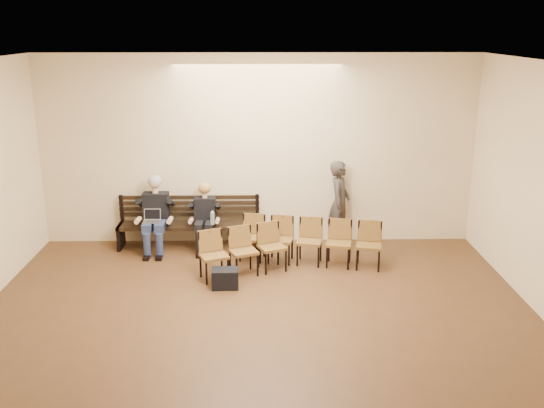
{
  "coord_description": "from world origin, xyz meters",
  "views": [
    {
      "loc": [
        0.06,
        -5.94,
        3.97
      ],
      "look_at": [
        0.24,
        4.05,
        1.0
      ],
      "focal_mm": 40.0,
      "sensor_mm": 36.0,
      "label": 1
    }
  ],
  "objects": [
    {
      "name": "laptop",
      "position": [
        -1.9,
        4.33,
        0.56
      ],
      "size": [
        0.34,
        0.29,
        0.22
      ],
      "primitive_type": "cube",
      "rotation": [
        0.0,
        0.0,
        -0.19
      ],
      "color": "silver",
      "rests_on": "bench"
    },
    {
      "name": "chair_row_back",
      "position": [
        -0.24,
        3.35,
        0.4
      ],
      "size": [
        1.49,
        0.94,
        0.8
      ],
      "primitive_type": "cube",
      "rotation": [
        0.0,
        0.0,
        0.38
      ],
      "color": "brown",
      "rests_on": "ground"
    },
    {
      "name": "ground",
      "position": [
        0.0,
        0.0,
        0.0
      ],
      "size": [
        10.0,
        10.0,
        0.0
      ],
      "primitive_type": "plane",
      "color": "#52331C",
      "rests_on": "ground"
    },
    {
      "name": "seated_woman",
      "position": [
        -0.97,
        4.53,
        0.56
      ],
      "size": [
        0.48,
        0.66,
        1.11
      ],
      "primitive_type": null,
      "color": "black",
      "rests_on": "ground"
    },
    {
      "name": "seated_man",
      "position": [
        -1.86,
        4.53,
        0.69
      ],
      "size": [
        0.57,
        0.79,
        1.37
      ],
      "primitive_type": null,
      "color": "black",
      "rests_on": "ground"
    },
    {
      "name": "room_walls",
      "position": [
        0.0,
        0.79,
        2.54
      ],
      "size": [
        8.02,
        10.01,
        3.51
      ],
      "color": "beige",
      "rests_on": "ground"
    },
    {
      "name": "bench",
      "position": [
        -1.28,
        4.65,
        0.23
      ],
      "size": [
        2.6,
        0.9,
        0.45
      ],
      "primitive_type": "cube",
      "color": "black",
      "rests_on": "ground"
    },
    {
      "name": "passerby",
      "position": [
        1.5,
        4.75,
        0.92
      ],
      "size": [
        0.62,
        0.77,
        1.84
      ],
      "primitive_type": "imported",
      "rotation": [
        0.0,
        0.0,
        1.28
      ],
      "color": "#322C29",
      "rests_on": "ground"
    },
    {
      "name": "chair_row_front",
      "position": [
        0.88,
        3.81,
        0.4
      ],
      "size": [
        2.47,
        0.94,
        0.79
      ],
      "primitive_type": "cube",
      "rotation": [
        0.0,
        0.0,
        -0.21
      ],
      "color": "brown",
      "rests_on": "ground"
    },
    {
      "name": "bag",
      "position": [
        -0.51,
        2.83,
        0.15
      ],
      "size": [
        0.42,
        0.3,
        0.31
      ],
      "primitive_type": "cube",
      "rotation": [
        0.0,
        0.0,
        0.04
      ],
      "color": "black",
      "rests_on": "ground"
    },
    {
      "name": "water_bottle",
      "position": [
        -0.81,
        4.27,
        0.57
      ],
      "size": [
        0.09,
        0.09,
        0.25
      ],
      "primitive_type": "cylinder",
      "rotation": [
        0.0,
        0.0,
        0.15
      ],
      "color": "silver",
      "rests_on": "bench"
    }
  ]
}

